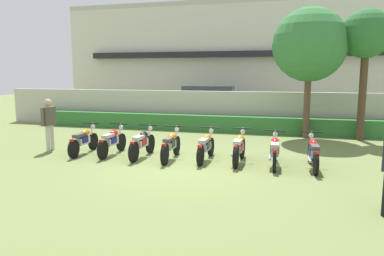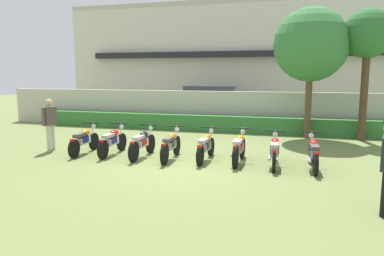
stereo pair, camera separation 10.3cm
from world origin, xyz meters
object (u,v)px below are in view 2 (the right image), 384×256
object	(u,v)px
inspector_person	(50,120)
motorcycle_in_row_5	(239,148)
motorcycle_in_row_1	(112,141)
parked_car	(213,103)
motorcycle_in_row_4	(206,146)
motorcycle_in_row_0	(84,140)
tree_near_inspector	(311,45)
motorcycle_in_row_2	(142,143)
motorcycle_in_row_6	(274,151)
motorcycle_in_row_7	(313,153)
tree_far_side	(368,36)
motorcycle_in_row_3	(171,145)

from	to	relation	value
inspector_person	motorcycle_in_row_5	bearing A→B (deg)	-0.46
motorcycle_in_row_5	motorcycle_in_row_1	bearing A→B (deg)	90.91
parked_car	motorcycle_in_row_4	bearing A→B (deg)	-82.41
inspector_person	motorcycle_in_row_4	bearing A→B (deg)	-0.24
inspector_person	motorcycle_in_row_0	bearing A→B (deg)	-5.98
tree_near_inspector	inspector_person	world-z (taller)	tree_near_inspector
tree_near_inspector	motorcycle_in_row_2	distance (m)	7.76
tree_near_inspector	motorcycle_in_row_4	world-z (taller)	tree_near_inspector
motorcycle_in_row_1	tree_near_inspector	bearing A→B (deg)	-52.01
motorcycle_in_row_0	motorcycle_in_row_6	distance (m)	5.98
motorcycle_in_row_4	motorcycle_in_row_7	size ratio (longest dim) A/B	0.98
motorcycle_in_row_2	inspector_person	distance (m)	3.41
tree_far_side	motorcycle_in_row_2	bearing A→B (deg)	-144.82
motorcycle_in_row_4	motorcycle_in_row_5	world-z (taller)	motorcycle_in_row_5
tree_near_inspector	motorcycle_in_row_0	distance (m)	9.19
motorcycle_in_row_7	motorcycle_in_row_3	bearing A→B (deg)	86.65
motorcycle_in_row_1	inspector_person	bearing A→B (deg)	87.96
motorcycle_in_row_0	motorcycle_in_row_6	size ratio (longest dim) A/B	1.02
motorcycle_in_row_6	inspector_person	bearing A→B (deg)	86.42
parked_car	tree_near_inspector	size ratio (longest dim) A/B	0.90
motorcycle_in_row_0	motorcycle_in_row_5	distance (m)	4.98
motorcycle_in_row_0	motorcycle_in_row_1	bearing A→B (deg)	-87.14
parked_car	motorcycle_in_row_7	distance (m)	10.68
motorcycle_in_row_4	motorcycle_in_row_6	size ratio (longest dim) A/B	1.02
tree_near_inspector	inspector_person	distance (m)	10.02
tree_near_inspector	motorcycle_in_row_4	size ratio (longest dim) A/B	2.73
parked_car	motorcycle_in_row_1	xyz separation A→B (m)	(-1.21, -9.36, -0.49)
tree_near_inspector	parked_car	bearing A→B (deg)	137.39
motorcycle_in_row_3	inspector_person	distance (m)	4.34
tree_far_side	motorcycle_in_row_0	bearing A→B (deg)	-151.23
motorcycle_in_row_0	motorcycle_in_row_3	bearing A→B (deg)	-93.86
motorcycle_in_row_1	motorcycle_in_row_7	world-z (taller)	motorcycle_in_row_7
parked_car	motorcycle_in_row_6	distance (m)	10.24
motorcycle_in_row_4	parked_car	bearing A→B (deg)	12.03
motorcycle_in_row_2	motorcycle_in_row_1	bearing A→B (deg)	85.35
parked_car	motorcycle_in_row_3	world-z (taller)	parked_car
tree_far_side	motorcycle_in_row_4	world-z (taller)	tree_far_side
tree_near_inspector	motorcycle_in_row_4	bearing A→B (deg)	-121.62
tree_far_side	inspector_person	distance (m)	11.77
motorcycle_in_row_1	motorcycle_in_row_4	bearing A→B (deg)	-90.80
motorcycle_in_row_6	tree_near_inspector	bearing A→B (deg)	-13.68
inspector_person	motorcycle_in_row_3	bearing A→B (deg)	-2.26
motorcycle_in_row_2	motorcycle_in_row_6	world-z (taller)	motorcycle_in_row_2
motorcycle_in_row_7	motorcycle_in_row_2	bearing A→B (deg)	86.20
motorcycle_in_row_0	motorcycle_in_row_2	distance (m)	2.01
motorcycle_in_row_4	inspector_person	size ratio (longest dim) A/B	1.08
tree_far_side	motorcycle_in_row_3	xyz separation A→B (m)	(-6.05, -4.97, -3.49)
parked_car	motorcycle_in_row_0	bearing A→B (deg)	-106.34
motorcycle_in_row_0	motorcycle_in_row_2	size ratio (longest dim) A/B	0.97
motorcycle_in_row_0	motorcycle_in_row_4	xyz separation A→B (m)	(3.99, 0.12, 0.00)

